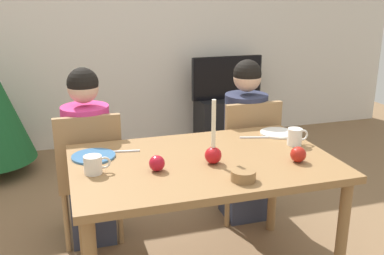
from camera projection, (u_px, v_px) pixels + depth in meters
name	position (u px, v px, depth m)	size (l,w,h in m)	color
back_wall	(125.00, 22.00, 4.59)	(6.40, 0.10, 2.60)	silver
dining_table	(203.00, 174.00, 2.40)	(1.40, 0.90, 0.75)	olive
chair_left	(89.00, 170.00, 2.85)	(0.40, 0.40, 0.90)	#99754C
chair_right	(246.00, 153.00, 3.15)	(0.40, 0.40, 0.90)	#99754C
person_left_child	(88.00, 160.00, 2.86)	(0.30, 0.30, 1.17)	#33384C
person_right_child	(245.00, 143.00, 3.17)	(0.30, 0.30, 1.17)	#33384C
tv_stand	(226.00, 119.00, 4.92)	(0.64, 0.40, 0.48)	black
tv	(227.00, 78.00, 4.78)	(0.79, 0.05, 0.46)	black
candle_centerpiece	(213.00, 151.00, 2.31)	(0.09, 0.09, 0.34)	red
plate_left	(94.00, 156.00, 2.41)	(0.24, 0.24, 0.01)	teal
plate_right	(277.00, 133.00, 2.80)	(0.22, 0.22, 0.01)	white
mug_left	(94.00, 165.00, 2.19)	(0.13, 0.09, 0.09)	silver
mug_right	(295.00, 137.00, 2.59)	(0.13, 0.08, 0.10)	white
fork_left	(124.00, 151.00, 2.49)	(0.18, 0.01, 0.01)	silver
fork_right	(254.00, 137.00, 2.72)	(0.18, 0.01, 0.01)	silver
bowl_walnuts	(243.00, 175.00, 2.11)	(0.12, 0.12, 0.05)	olive
apple_near_candle	(298.00, 154.00, 2.33)	(0.08, 0.08, 0.08)	#AB1E14
apple_by_left_plate	(157.00, 163.00, 2.22)	(0.08, 0.08, 0.08)	#AC1323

